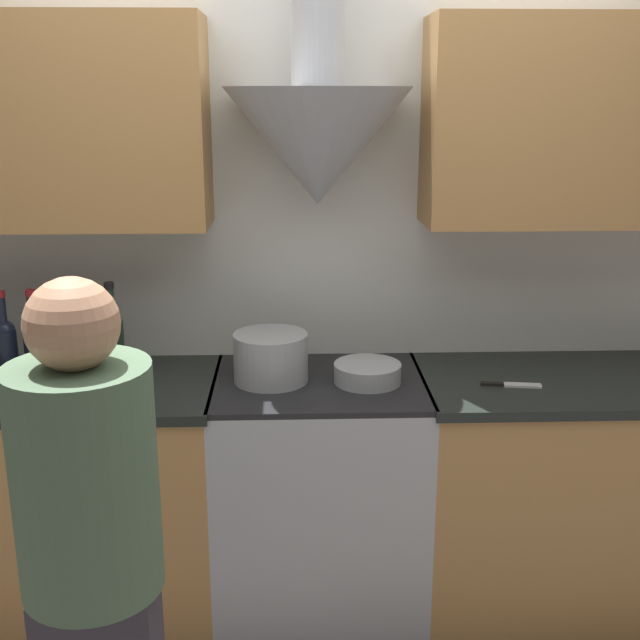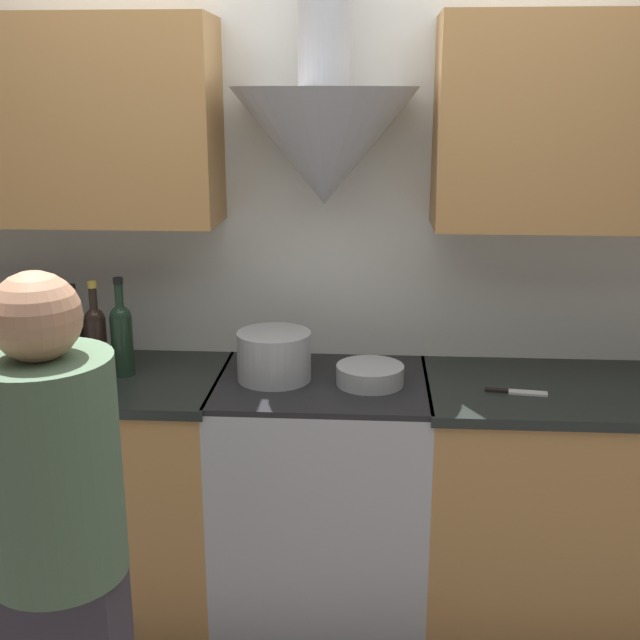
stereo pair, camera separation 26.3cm
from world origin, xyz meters
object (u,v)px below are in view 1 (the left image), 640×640
Objects in this scene: stove_range at (319,498)px; mixing_bowl at (367,373)px; wine_bottle_6 at (35,344)px; person_foreground_left at (94,572)px; wine_bottle_5 at (6,347)px; wine_bottle_8 at (86,344)px; stock_pot at (271,357)px; wine_bottle_9 at (113,342)px; wine_bottle_7 at (64,345)px.

mixing_bowl is at bearing -8.15° from stove_range.
wine_bottle_6 is 1.17m from person_foreground_left.
wine_bottle_8 reaches higher than wine_bottle_5.
stock_pot is (0.81, -0.03, -0.05)m from wine_bottle_6.
wine_bottle_6 is 0.18m from wine_bottle_8.
wine_bottle_8 is 0.09m from wine_bottle_9.
wine_bottle_7 is (-0.89, 0.03, 0.59)m from stove_range.
wine_bottle_9 is 1.09m from person_foreground_left.
wine_bottle_9 is at bearing -2.21° from wine_bottle_5.
mixing_bowl is 0.15× the size of person_foreground_left.
wine_bottle_8 is (0.08, -0.02, 0.01)m from wine_bottle_7.
wine_bottle_5 is 0.21× the size of person_foreground_left.
stock_pot is (0.54, -0.01, -0.06)m from wine_bottle_9.
wine_bottle_5 is at bearing 177.64° from mixing_bowl.
stock_pot is at bearing 178.80° from stove_range.
stove_range is 1.15m from wine_bottle_6.
wine_bottle_9 is (0.37, -0.01, 0.02)m from wine_bottle_5.
person_foreground_left is at bearing -72.44° from wine_bottle_7.
wine_bottle_5 is at bearing 178.50° from stock_pot.
wine_bottle_7 is at bearing 167.67° from wine_bottle_8.
wine_bottle_7 is at bearing 177.87° from stove_range.
person_foreground_left reaches higher than wine_bottle_5.
wine_bottle_9 is at bearing 177.57° from mixing_bowl.
wine_bottle_5 is 1.21m from person_foreground_left.
person_foreground_left reaches higher than wine_bottle_8.
person_foreground_left is at bearing -76.29° from wine_bottle_8.
stove_range is 1.00m from wine_bottle_8.
wine_bottle_7 is 0.72m from stock_pot.
wine_bottle_5 reaches higher than stove_range.
stock_pot is (0.72, -0.03, -0.04)m from wine_bottle_7.
person_foreground_left is (-0.38, -1.04, -0.16)m from stock_pot.
wine_bottle_6 is 1.41× the size of mixing_bowl.
wine_bottle_6 is (-0.98, 0.03, 0.59)m from stove_range.
wine_bottle_5 is 0.99× the size of wine_bottle_6.
wine_bottle_7 is 1.06m from mixing_bowl.
person_foreground_left reaches higher than wine_bottle_9.
wine_bottle_8 is at bearing 177.69° from mixing_bowl.
wine_bottle_7 is at bearing 1.59° from wine_bottle_5.
stock_pot is at bearing 175.31° from mixing_bowl.
wine_bottle_8 is 0.64m from stock_pot.
stove_range is 2.71× the size of wine_bottle_8.
stove_range is at bearing -1.20° from stock_pot.
person_foreground_left reaches higher than wine_bottle_6.
wine_bottle_6 is 0.97× the size of wine_bottle_8.
wine_bottle_5 reaches higher than mixing_bowl.
person_foreground_left is at bearing -81.20° from wine_bottle_9.
mixing_bowl is (0.88, -0.04, -0.11)m from wine_bottle_9.
wine_bottle_8 is at bearing -2.56° from wine_bottle_5.
wine_bottle_9 is 1.37× the size of stock_pot.
stock_pot is 1.11× the size of mixing_bowl.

